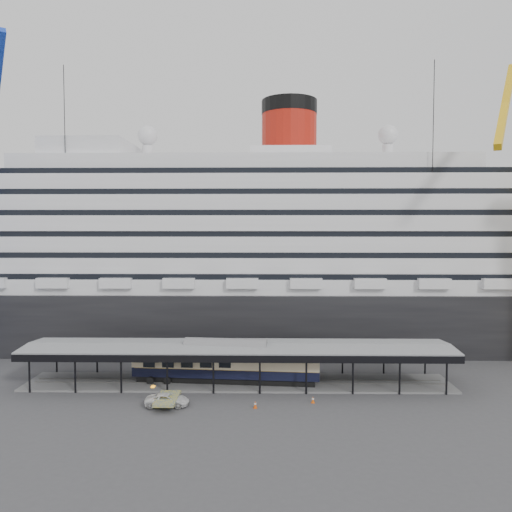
# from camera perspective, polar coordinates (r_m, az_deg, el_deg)

# --- Properties ---
(ground) EXTENTS (200.00, 200.00, 0.00)m
(ground) POSITION_cam_1_polar(r_m,az_deg,el_deg) (63.63, -2.27, -15.69)
(ground) COLOR #3E3E40
(ground) RESTS_ON ground
(cruise_ship) EXTENTS (130.00, 30.00, 43.90)m
(cruise_ship) POSITION_cam_1_polar(r_m,az_deg,el_deg) (92.26, -1.17, 1.73)
(cruise_ship) COLOR black
(cruise_ship) RESTS_ON ground
(platform_canopy) EXTENTS (56.00, 9.18, 5.30)m
(platform_canopy) POSITION_cam_1_polar(r_m,az_deg,el_deg) (67.71, -2.04, -12.44)
(platform_canopy) COLOR slate
(platform_canopy) RESTS_ON ground
(port_truck) EXTENTS (5.06, 2.35, 1.40)m
(port_truck) POSITION_cam_1_polar(r_m,az_deg,el_deg) (60.89, -10.11, -15.91)
(port_truck) COLOR silver
(port_truck) RESTS_ON ground
(pullman_carriage) EXTENTS (24.82, 5.20, 24.19)m
(pullman_carriage) POSITION_cam_1_polar(r_m,az_deg,el_deg) (67.67, -3.48, -11.97)
(pullman_carriage) COLOR black
(pullman_carriage) RESTS_ON ground
(traffic_cone_left) EXTENTS (0.51, 0.51, 0.81)m
(traffic_cone_left) POSITION_cam_1_polar(r_m,az_deg,el_deg) (61.02, -8.80, -16.15)
(traffic_cone_left) COLOR red
(traffic_cone_left) RESTS_ON ground
(traffic_cone_mid) EXTENTS (0.48, 0.48, 0.82)m
(traffic_cone_mid) POSITION_cam_1_polar(r_m,az_deg,el_deg) (59.50, -0.09, -16.62)
(traffic_cone_mid) COLOR #DB4C0C
(traffic_cone_mid) RESTS_ON ground
(traffic_cone_right) EXTENTS (0.45, 0.45, 0.80)m
(traffic_cone_right) POSITION_cam_1_polar(r_m,az_deg,el_deg) (61.48, 6.53, -15.99)
(traffic_cone_right) COLOR #D7530B
(traffic_cone_right) RESTS_ON ground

